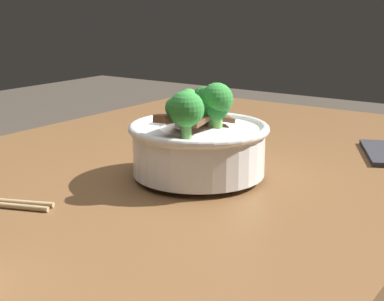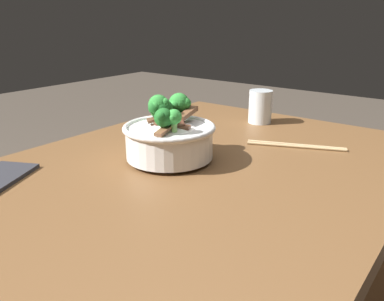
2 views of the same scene
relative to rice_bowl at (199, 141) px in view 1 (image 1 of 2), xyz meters
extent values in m
cube|color=brown|center=(0.05, 0.07, -0.08)|extent=(1.18, 0.78, 0.04)
cube|color=brown|center=(0.56, 0.38, -0.45)|extent=(0.08, 0.08, 0.71)
cylinder|color=white|center=(0.00, 0.00, -0.05)|extent=(0.09, 0.09, 0.01)
cylinder|color=white|center=(0.00, 0.00, -0.02)|extent=(0.19, 0.19, 0.07)
torus|color=white|center=(0.00, 0.00, 0.02)|extent=(0.20, 0.20, 0.01)
ellipsoid|color=white|center=(0.00, 0.00, 0.00)|extent=(0.16, 0.16, 0.06)
cube|color=brown|center=(-0.01, -0.01, 0.02)|extent=(0.07, 0.05, 0.02)
cube|color=#4C2B1E|center=(-0.02, 0.01, 0.03)|extent=(0.06, 0.06, 0.02)
cube|color=brown|center=(0.04, 0.03, 0.03)|extent=(0.08, 0.03, 0.02)
cube|color=brown|center=(-0.05, 0.01, 0.04)|extent=(0.08, 0.03, 0.02)
cube|color=brown|center=(-0.02, -0.02, 0.04)|extent=(0.08, 0.04, 0.01)
cube|color=brown|center=(0.00, -0.02, 0.04)|extent=(0.07, 0.06, 0.02)
cube|color=brown|center=(0.01, 0.01, 0.03)|extent=(0.05, 0.08, 0.01)
cylinder|color=#7AB256|center=(0.03, 0.04, 0.03)|extent=(0.01, 0.01, 0.02)
sphere|color=green|center=(0.03, 0.04, 0.05)|extent=(0.03, 0.03, 0.03)
sphere|color=green|center=(0.04, 0.04, 0.05)|extent=(0.02, 0.02, 0.02)
sphere|color=green|center=(0.02, 0.05, 0.06)|extent=(0.01, 0.01, 0.01)
cylinder|color=#6BA84C|center=(0.00, -0.03, 0.03)|extent=(0.02, 0.02, 0.03)
sphere|color=#2D8433|center=(0.00, -0.03, 0.06)|extent=(0.05, 0.05, 0.05)
sphere|color=#2D8433|center=(0.01, -0.03, 0.06)|extent=(0.02, 0.02, 0.02)
sphere|color=#2D8433|center=(0.00, -0.01, 0.07)|extent=(0.02, 0.02, 0.02)
cylinder|color=#7AB256|center=(0.00, -0.02, 0.03)|extent=(0.01, 0.01, 0.02)
sphere|color=#1E6023|center=(0.00, -0.02, 0.05)|extent=(0.05, 0.05, 0.05)
sphere|color=#1E6023|center=(0.01, -0.03, 0.06)|extent=(0.03, 0.03, 0.03)
sphere|color=#1E6023|center=(-0.01, -0.01, 0.06)|extent=(0.03, 0.03, 0.03)
cylinder|color=#6BA84C|center=(0.04, 0.02, 0.03)|extent=(0.01, 0.01, 0.02)
sphere|color=#1E6023|center=(0.04, 0.02, 0.05)|extent=(0.04, 0.04, 0.04)
sphere|color=#1E6023|center=(0.05, 0.03, 0.06)|extent=(0.02, 0.02, 0.02)
sphere|color=#1E6023|center=(0.03, 0.03, 0.05)|extent=(0.02, 0.02, 0.02)
cylinder|color=#5B9947|center=(-0.06, -0.02, 0.03)|extent=(0.01, 0.01, 0.02)
sphere|color=#2D8433|center=(-0.06, -0.02, 0.06)|extent=(0.05, 0.05, 0.05)
sphere|color=#2D8433|center=(-0.04, -0.02, 0.06)|extent=(0.02, 0.02, 0.02)
sphere|color=#2D8433|center=(-0.06, -0.01, 0.06)|extent=(0.03, 0.03, 0.03)
camera|label=1|loc=(-0.64, -0.44, 0.19)|focal=52.41mm
camera|label=2|loc=(0.62, 0.54, 0.25)|focal=36.76mm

